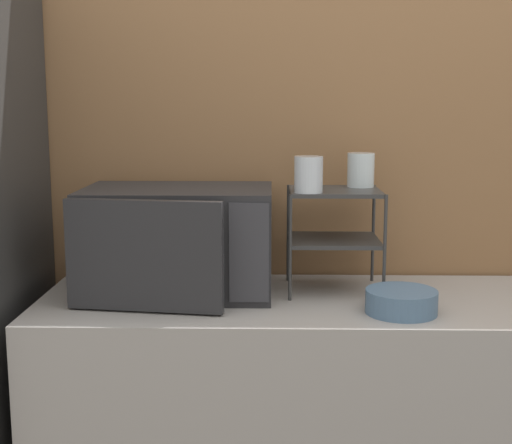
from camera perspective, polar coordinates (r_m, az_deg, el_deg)
wall_back at (r=2.37m, az=8.90°, el=4.69°), size 8.00×0.06×2.60m
microwave at (r=2.13m, az=-6.37°, el=-1.51°), size 0.56×0.45×0.32m
dish_rack at (r=2.15m, az=6.28°, el=0.33°), size 0.28×0.24×0.31m
glass_front_left at (r=2.05m, az=4.22°, el=3.82°), size 0.08×0.08×0.10m
glass_back_right at (r=2.20m, az=8.38°, el=4.14°), size 0.08×0.08×0.10m
bowl at (r=1.98m, az=11.55°, el=-6.29°), size 0.19×0.19×0.06m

